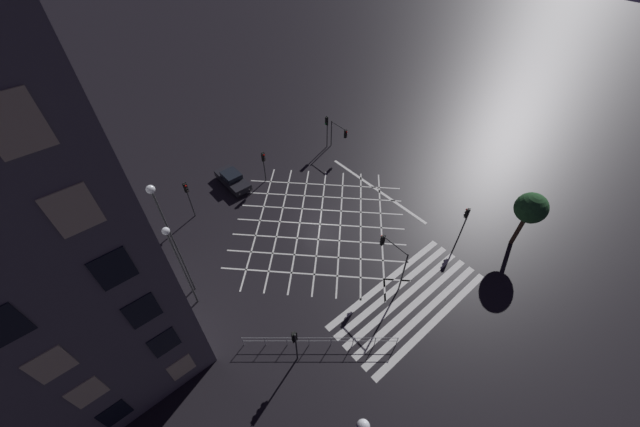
{
  "coord_description": "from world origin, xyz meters",
  "views": [
    {
      "loc": [
        -14.22,
        -16.79,
        23.41
      ],
      "look_at": [
        0.0,
        0.0,
        1.35
      ],
      "focal_mm": 20.0,
      "sensor_mm": 36.0,
      "label": 1
    }
  ],
  "objects_px": {
    "waiting_car": "(233,179)",
    "traffic_light_median_south": "(392,253)",
    "traffic_light_nw_cross": "(188,193)",
    "street_tree_near": "(531,209)",
    "traffic_light_median_north": "(264,161)",
    "traffic_light_se_cross": "(466,217)",
    "street_lamp_west": "(167,226)",
    "traffic_light_sw_cross": "(295,341)",
    "traffic_light_ne_main": "(327,126)",
    "street_lamp_east": "(177,255)",
    "traffic_light_ne_cross": "(340,133)"
  },
  "relations": [
    {
      "from": "traffic_light_median_north",
      "to": "street_lamp_east",
      "type": "distance_m",
      "value": 14.75
    },
    {
      "from": "traffic_light_ne_cross",
      "to": "traffic_light_sw_cross",
      "type": "distance_m",
      "value": 23.72
    },
    {
      "from": "traffic_light_se_cross",
      "to": "street_lamp_west",
      "type": "bearing_deg",
      "value": 63.78
    },
    {
      "from": "traffic_light_se_cross",
      "to": "street_lamp_east",
      "type": "height_order",
      "value": "street_lamp_east"
    },
    {
      "from": "traffic_light_ne_main",
      "to": "waiting_car",
      "type": "relative_size",
      "value": 0.88
    },
    {
      "from": "traffic_light_ne_cross",
      "to": "traffic_light_median_south",
      "type": "height_order",
      "value": "traffic_light_median_south"
    },
    {
      "from": "traffic_light_nw_cross",
      "to": "street_tree_near",
      "type": "relative_size",
      "value": 0.74
    },
    {
      "from": "street_lamp_west",
      "to": "street_lamp_east",
      "type": "bearing_deg",
      "value": -106.12
    },
    {
      "from": "traffic_light_median_north",
      "to": "street_lamp_west",
      "type": "distance_m",
      "value": 14.28
    },
    {
      "from": "traffic_light_ne_cross",
      "to": "waiting_car",
      "type": "height_order",
      "value": "traffic_light_ne_cross"
    },
    {
      "from": "traffic_light_sw_cross",
      "to": "street_lamp_east",
      "type": "bearing_deg",
      "value": 20.67
    },
    {
      "from": "street_tree_near",
      "to": "waiting_car",
      "type": "distance_m",
      "value": 26.55
    },
    {
      "from": "street_lamp_east",
      "to": "traffic_light_se_cross",
      "type": "bearing_deg",
      "value": -23.17
    },
    {
      "from": "traffic_light_nw_cross",
      "to": "street_lamp_west",
      "type": "bearing_deg",
      "value": -26.85
    },
    {
      "from": "traffic_light_nw_cross",
      "to": "traffic_light_ne_main",
      "type": "bearing_deg",
      "value": 92.01
    },
    {
      "from": "traffic_light_median_north",
      "to": "street_tree_near",
      "type": "relative_size",
      "value": 0.65
    },
    {
      "from": "traffic_light_median_south",
      "to": "street_tree_near",
      "type": "relative_size",
      "value": 0.8
    },
    {
      "from": "traffic_light_median_south",
      "to": "traffic_light_nw_cross",
      "type": "xyz_separation_m",
      "value": [
        -8.28,
        16.03,
        -0.33
      ]
    },
    {
      "from": "street_lamp_west",
      "to": "waiting_car",
      "type": "xyz_separation_m",
      "value": [
        8.64,
        8.88,
        -6.48
      ]
    },
    {
      "from": "traffic_light_ne_main",
      "to": "traffic_light_median_south",
      "type": "xyz_separation_m",
      "value": [
        -8.19,
        -16.61,
        0.41
      ]
    },
    {
      "from": "traffic_light_median_south",
      "to": "street_lamp_west",
      "type": "distance_m",
      "value": 15.36
    },
    {
      "from": "traffic_light_ne_main",
      "to": "street_tree_near",
      "type": "bearing_deg",
      "value": 97.42
    },
    {
      "from": "waiting_car",
      "to": "traffic_light_sw_cross",
      "type": "bearing_deg",
      "value": -18.07
    },
    {
      "from": "traffic_light_sw_cross",
      "to": "street_lamp_west",
      "type": "height_order",
      "value": "street_lamp_west"
    },
    {
      "from": "traffic_light_median_south",
      "to": "waiting_car",
      "type": "height_order",
      "value": "traffic_light_median_south"
    },
    {
      "from": "traffic_light_se_cross",
      "to": "traffic_light_median_north",
      "type": "xyz_separation_m",
      "value": [
        -8.58,
        17.03,
        0.17
      ]
    },
    {
      "from": "traffic_light_sw_cross",
      "to": "traffic_light_se_cross",
      "type": "height_order",
      "value": "traffic_light_sw_cross"
    },
    {
      "from": "traffic_light_se_cross",
      "to": "street_lamp_west",
      "type": "xyz_separation_m",
      "value": [
        -20.06,
        9.88,
        4.77
      ]
    },
    {
      "from": "traffic_light_median_south",
      "to": "traffic_light_nw_cross",
      "type": "distance_m",
      "value": 18.04
    },
    {
      "from": "street_lamp_east",
      "to": "traffic_light_ne_cross",
      "type": "bearing_deg",
      "value": 19.34
    },
    {
      "from": "traffic_light_nw_cross",
      "to": "street_tree_near",
      "type": "bearing_deg",
      "value": 43.2
    },
    {
      "from": "waiting_car",
      "to": "traffic_light_median_south",
      "type": "bearing_deg",
      "value": 10.44
    },
    {
      "from": "street_tree_near",
      "to": "traffic_light_nw_cross",
      "type": "bearing_deg",
      "value": 133.2
    },
    {
      "from": "traffic_light_median_north",
      "to": "street_tree_near",
      "type": "distance_m",
      "value": 23.44
    },
    {
      "from": "traffic_light_ne_cross",
      "to": "street_lamp_east",
      "type": "bearing_deg",
      "value": -70.66
    },
    {
      "from": "traffic_light_sw_cross",
      "to": "traffic_light_median_south",
      "type": "distance_m",
      "value": 9.22
    },
    {
      "from": "traffic_light_sw_cross",
      "to": "traffic_light_nw_cross",
      "type": "bearing_deg",
      "value": -3.16
    },
    {
      "from": "street_lamp_east",
      "to": "waiting_car",
      "type": "relative_size",
      "value": 1.83
    },
    {
      "from": "traffic_light_median_south",
      "to": "traffic_light_ne_main",
      "type": "bearing_deg",
      "value": -26.25
    },
    {
      "from": "traffic_light_nw_cross",
      "to": "street_tree_near",
      "type": "distance_m",
      "value": 28.09
    },
    {
      "from": "street_lamp_east",
      "to": "traffic_light_median_south",
      "type": "bearing_deg",
      "value": -32.21
    },
    {
      "from": "traffic_light_ne_cross",
      "to": "traffic_light_nw_cross",
      "type": "xyz_separation_m",
      "value": [
        -17.07,
        0.94,
        0.47
      ]
    },
    {
      "from": "traffic_light_ne_cross",
      "to": "street_lamp_west",
      "type": "relative_size",
      "value": 0.31
    },
    {
      "from": "traffic_light_sw_cross",
      "to": "traffic_light_median_south",
      "type": "bearing_deg",
      "value": -87.58
    },
    {
      "from": "traffic_light_ne_main",
      "to": "street_lamp_west",
      "type": "height_order",
      "value": "street_lamp_west"
    },
    {
      "from": "traffic_light_ne_cross",
      "to": "street_tree_near",
      "type": "height_order",
      "value": "street_tree_near"
    },
    {
      "from": "traffic_light_ne_cross",
      "to": "traffic_light_ne_main",
      "type": "relative_size",
      "value": 0.84
    },
    {
      "from": "traffic_light_ne_cross",
      "to": "traffic_light_median_north",
      "type": "xyz_separation_m",
      "value": [
        -9.23,
        0.92,
        0.14
      ]
    },
    {
      "from": "traffic_light_median_south",
      "to": "traffic_light_nw_cross",
      "type": "height_order",
      "value": "traffic_light_median_south"
    },
    {
      "from": "traffic_light_ne_main",
      "to": "traffic_light_median_north",
      "type": "relative_size",
      "value": 1.1
    }
  ]
}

